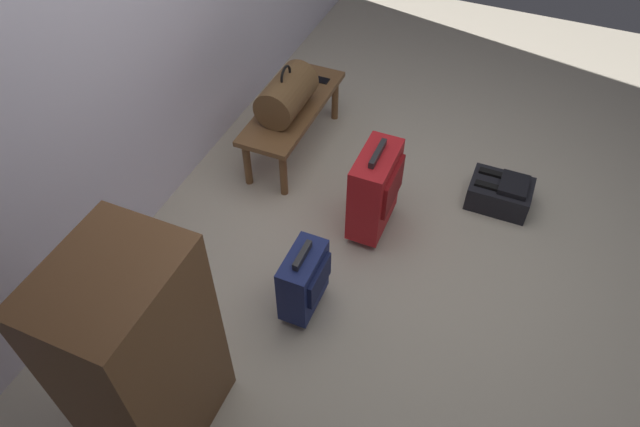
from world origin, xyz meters
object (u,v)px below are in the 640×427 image
object	(u,v)px
suitcase_upright_red	(375,190)
backpack_dark	(500,193)
bench	(293,111)
duffel_bag_brown	(287,95)
side_cabinet	(140,356)
suitcase_small_navy	(304,280)
cell_phone	(319,79)

from	to	relation	value
suitcase_upright_red	backpack_dark	xyz separation A→B (m)	(0.50, -0.68, -0.22)
suitcase_upright_red	backpack_dark	distance (m)	0.88
bench	duffel_bag_brown	distance (m)	0.21
bench	side_cabinet	distance (m)	2.04
duffel_bag_brown	suitcase_small_navy	bearing A→B (deg)	-151.19
bench	duffel_bag_brown	xyz separation A→B (m)	(-0.08, -0.00, 0.19)
side_cabinet	backpack_dark	bearing A→B (deg)	-30.20
suitcase_upright_red	suitcase_small_navy	xyz separation A→B (m)	(-0.71, 0.14, -0.07)
duffel_bag_brown	suitcase_upright_red	world-z (taller)	duffel_bag_brown
bench	backpack_dark	size ratio (longest dim) A/B	2.63
backpack_dark	suitcase_upright_red	bearing A→B (deg)	126.35
bench	duffel_bag_brown	size ratio (longest dim) A/B	2.27
bench	cell_phone	distance (m)	0.34
cell_phone	side_cabinet	size ratio (longest dim) A/B	0.13
backpack_dark	side_cabinet	xyz separation A→B (m)	(-2.02, 1.18, 0.46)
cell_phone	backpack_dark	distance (m)	1.46
bench	suitcase_upright_red	distance (m)	0.90
backpack_dark	side_cabinet	size ratio (longest dim) A/B	0.35
cell_phone	suitcase_small_navy	xyz separation A→B (m)	(-1.53, -0.57, -0.14)
suitcase_small_navy	side_cabinet	size ratio (longest dim) A/B	0.42
duffel_bag_brown	bench	bearing A→B (deg)	0.00
side_cabinet	bench	bearing A→B (deg)	7.33
suitcase_small_navy	bench	bearing A→B (deg)	27.14
suitcase_small_navy	side_cabinet	bearing A→B (deg)	156.41
bench	suitcase_small_navy	distance (m)	1.35
bench	side_cabinet	xyz separation A→B (m)	(-2.01, -0.26, 0.23)
backpack_dark	side_cabinet	world-z (taller)	side_cabinet
cell_phone	suitcase_small_navy	bearing A→B (deg)	-159.65
bench	suitcase_small_navy	xyz separation A→B (m)	(-1.20, -0.61, -0.08)
cell_phone	suitcase_small_navy	size ratio (longest dim) A/B	0.31
cell_phone	side_cabinet	xyz separation A→B (m)	(-2.35, -0.21, 0.17)
cell_phone	suitcase_upright_red	bearing A→B (deg)	-139.48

